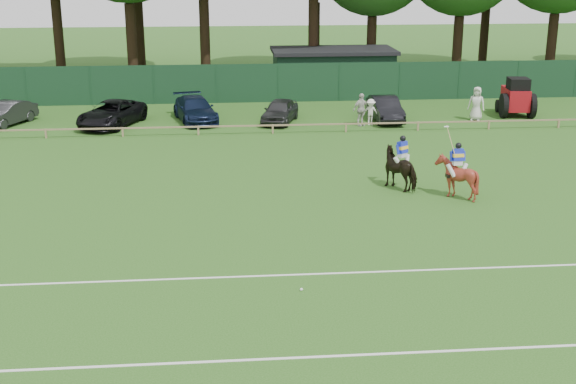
{
  "coord_description": "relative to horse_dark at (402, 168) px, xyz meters",
  "views": [
    {
      "loc": [
        -1.76,
        -22.56,
        9.49
      ],
      "look_at": [
        0.5,
        3.0,
        1.4
      ],
      "focal_mm": 48.0,
      "sensor_mm": 36.0,
      "label": 1
    }
  ],
  "objects": [
    {
      "name": "polo_ball",
      "position": [
        -5.2,
        -9.74,
        -0.8
      ],
      "size": [
        0.09,
        0.09,
        0.09
      ],
      "primitive_type": "sphere",
      "color": "silver",
      "rests_on": "ground"
    },
    {
      "name": "horse_chestnut",
      "position": [
        1.88,
        -1.46,
        0.01
      ],
      "size": [
        1.45,
        1.61,
        1.71
      ],
      "primitive_type": "imported",
      "rotation": [
        0.0,
        0.0,
        3.18
      ],
      "color": "maroon",
      "rests_on": "ground"
    },
    {
      "name": "rider_chestnut",
      "position": [
        1.88,
        -1.47,
        0.78
      ],
      "size": [
        0.94,
        0.57,
        2.05
      ],
      "rotation": [
        0.0,
        0.0,
        3.18
      ],
      "color": "silver",
      "rests_on": "ground"
    },
    {
      "name": "perimeter_fence",
      "position": [
        -5.63,
        19.43,
        0.4
      ],
      "size": [
        92.08,
        0.08,
        2.5
      ],
      "color": "#14351E",
      "rests_on": "ground"
    },
    {
      "name": "rider_dark",
      "position": [
        0.01,
        -0.01,
        0.75
      ],
      "size": [
        0.84,
        0.66,
        1.41
      ],
      "rotation": [
        0.0,
        0.0,
        3.76
      ],
      "color": "silver",
      "rests_on": "ground"
    },
    {
      "name": "tree_row",
      "position": [
        -3.63,
        27.43,
        -0.85
      ],
      "size": [
        96.0,
        12.0,
        21.0
      ],
      "primitive_type": null,
      "color": "#26561C",
      "rests_on": "ground"
    },
    {
      "name": "sedan_grey",
      "position": [
        -19.47,
        13.89,
        -0.19
      ],
      "size": [
        2.89,
        4.23,
        1.32
      ],
      "primitive_type": "imported",
      "rotation": [
        0.0,
        0.0,
        -0.41
      ],
      "color": "#292A2C",
      "rests_on": "ground"
    },
    {
      "name": "spectator_mid",
      "position": [
        0.45,
        11.94,
        0.07
      ],
      "size": [
        1.16,
        0.92,
        1.84
      ],
      "primitive_type": "imported",
      "rotation": [
        0.0,
        0.0,
        0.52
      ],
      "color": "beige",
      "rests_on": "ground"
    },
    {
      "name": "hatch_grey",
      "position": [
        -4.02,
        13.22,
        -0.18
      ],
      "size": [
        2.72,
        4.21,
        1.33
      ],
      "primitive_type": "imported",
      "rotation": [
        0.0,
        0.0,
        -0.32
      ],
      "color": "#302F32",
      "rests_on": "ground"
    },
    {
      "name": "estate_black",
      "position": [
        2.1,
        13.14,
        -0.15
      ],
      "size": [
        1.56,
        4.25,
        1.39
      ],
      "primitive_type": "imported",
      "rotation": [
        0.0,
        0.0,
        0.02
      ],
      "color": "black",
      "rests_on": "ground"
    },
    {
      "name": "spectator_right",
      "position": [
        7.37,
        12.72,
        0.14
      ],
      "size": [
        1.15,
        1.01,
        1.97
      ],
      "primitive_type": "imported",
      "rotation": [
        0.0,
        0.0,
        -0.5
      ],
      "color": "silver",
      "rests_on": "ground"
    },
    {
      "name": "pitch_lines",
      "position": [
        -5.63,
        -11.07,
        -0.84
      ],
      "size": [
        60.0,
        5.1,
        0.01
      ],
      "color": "silver",
      "rests_on": "ground"
    },
    {
      "name": "tractor",
      "position": [
        10.12,
        13.78,
        0.25
      ],
      "size": [
        2.15,
        2.95,
        2.31
      ],
      "rotation": [
        0.0,
        0.0,
        -0.12
      ],
      "color": "#9F0E17",
      "rests_on": "ground"
    },
    {
      "name": "suv_black",
      "position": [
        -13.53,
        13.14,
        -0.15
      ],
      "size": [
        3.95,
        5.53,
        1.4
      ],
      "primitive_type": "imported",
      "rotation": [
        0.0,
        0.0,
        -0.36
      ],
      "color": "black",
      "rests_on": "ground"
    },
    {
      "name": "ground",
      "position": [
        -5.63,
        -7.57,
        -0.85
      ],
      "size": [
        160.0,
        160.0,
        0.0
      ],
      "primitive_type": "plane",
      "color": "#1E4C14",
      "rests_on": "ground"
    },
    {
      "name": "pitch_rail",
      "position": [
        -5.63,
        10.43,
        -0.4
      ],
      "size": [
        62.1,
        0.1,
        0.5
      ],
      "color": "#997F5B",
      "rests_on": "ground"
    },
    {
      "name": "spectator_left",
      "position": [
        1.04,
        12.1,
        -0.11
      ],
      "size": [
        1.0,
        0.64,
        1.48
      ],
      "primitive_type": "imported",
      "rotation": [
        0.0,
        0.0,
        -0.1
      ],
      "color": "white",
      "rests_on": "ground"
    },
    {
      "name": "sedan_navy",
      "position": [
        -8.87,
        13.96,
        -0.15
      ],
      "size": [
        3.02,
        5.11,
        1.39
      ],
      "primitive_type": "imported",
      "rotation": [
        0.0,
        0.0,
        0.24
      ],
      "color": "#111B36",
      "rests_on": "ground"
    },
    {
      "name": "utility_shed",
      "position": [
        0.37,
        22.43,
        0.69
      ],
      "size": [
        8.4,
        4.4,
        3.04
      ],
      "color": "#14331E",
      "rests_on": "ground"
    },
    {
      "name": "horse_dark",
      "position": [
        0.0,
        0.0,
        0.0
      ],
      "size": [
        1.9,
        2.16,
        1.69
      ],
      "primitive_type": "imported",
      "rotation": [
        0.0,
        0.0,
        3.76
      ],
      "color": "black",
      "rests_on": "ground"
    }
  ]
}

